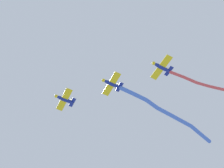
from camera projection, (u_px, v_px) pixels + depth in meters
airplane_lead at (64, 99)px, 69.84m from camera, size 5.05×5.84×1.57m
airplane_left_wing at (112, 84)px, 67.97m from camera, size 5.04×5.85×1.57m
smoke_trail_left_wing at (169, 114)px, 71.83m from camera, size 23.57×13.44×1.57m
airplane_right_wing at (161, 67)px, 66.11m from camera, size 4.96×5.97×1.57m
smoke_trail_right_wing at (210, 85)px, 67.83m from camera, size 13.24×14.21×1.52m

